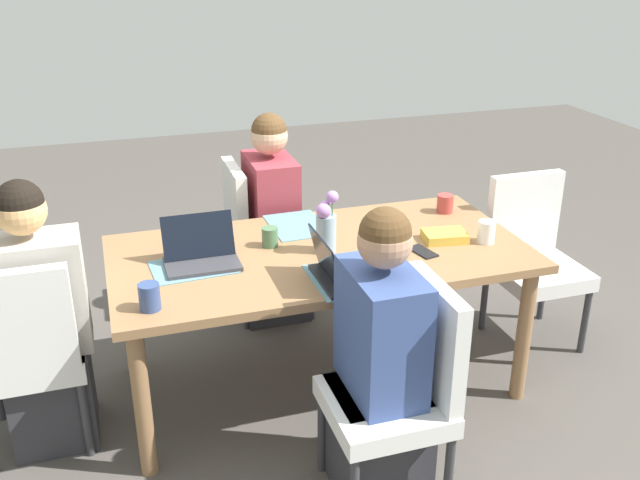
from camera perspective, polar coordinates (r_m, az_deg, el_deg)
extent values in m
plane|color=#4C4742|center=(3.64, 0.00, -11.25)|extent=(10.00, 10.00, 0.00)
cube|color=olive|center=(3.29, 0.00, -1.12)|extent=(1.90, 0.96, 0.04)
cylinder|color=olive|center=(3.00, -14.00, -12.55)|extent=(0.07, 0.07, 0.68)
cylinder|color=olive|center=(3.49, 15.95, -7.27)|extent=(0.07, 0.07, 0.68)
cylinder|color=olive|center=(3.68, -15.04, -5.47)|extent=(0.07, 0.07, 0.68)
cylinder|color=olive|center=(4.09, 9.98, -1.97)|extent=(0.07, 0.07, 0.68)
cube|color=silver|center=(3.31, -22.04, -8.67)|extent=(0.44, 0.44, 0.08)
cube|color=silver|center=(3.01, -22.96, -6.22)|extent=(0.42, 0.06, 0.45)
cylinder|color=#333338|center=(3.57, -18.29, -9.85)|extent=(0.04, 0.04, 0.37)
cylinder|color=#333338|center=(3.25, -18.19, -13.40)|extent=(0.04, 0.04, 0.37)
cube|color=#2D2D33|center=(3.40, -20.55, -11.22)|extent=(0.34, 0.36, 0.45)
cube|color=#B7B2A8|center=(3.16, -21.75, -4.07)|extent=(0.40, 0.24, 0.50)
sphere|color=#E3AA6A|center=(3.02, -22.78, 2.19)|extent=(0.20, 0.20, 0.20)
sphere|color=black|center=(3.01, -22.87, 2.72)|extent=(0.19, 0.19, 0.19)
cube|color=silver|center=(4.13, -4.02, -0.41)|extent=(0.44, 0.44, 0.08)
cube|color=silver|center=(3.99, -6.78, 2.74)|extent=(0.06, 0.42, 0.45)
cylinder|color=#333338|center=(4.43, -2.15, -1.83)|extent=(0.04, 0.04, 0.37)
cylinder|color=#333338|center=(4.10, -0.71, -3.99)|extent=(0.04, 0.04, 0.37)
cylinder|color=#333338|center=(4.35, -6.98, -2.47)|extent=(0.04, 0.04, 0.37)
cylinder|color=#333338|center=(4.02, -5.91, -4.72)|extent=(0.04, 0.04, 0.37)
cube|color=#2D2D33|center=(4.15, -3.75, -3.07)|extent=(0.36, 0.34, 0.45)
cube|color=#93333D|center=(3.96, -3.93, 3.10)|extent=(0.24, 0.40, 0.50)
sphere|color=tan|center=(3.85, -4.08, 8.27)|extent=(0.20, 0.20, 0.20)
sphere|color=#51381E|center=(3.84, -4.09, 8.70)|extent=(0.19, 0.19, 0.19)
cube|color=silver|center=(2.80, 5.19, -13.06)|extent=(0.44, 0.44, 0.08)
cube|color=silver|center=(2.72, 9.11, -7.73)|extent=(0.06, 0.42, 0.45)
cylinder|color=#333338|center=(3.02, 0.15, -15.15)|extent=(0.04, 0.04, 0.37)
cylinder|color=#333338|center=(2.88, 10.22, -17.98)|extent=(0.04, 0.04, 0.37)
cylinder|color=#333338|center=(3.14, 6.97, -13.73)|extent=(0.04, 0.04, 0.37)
cube|color=#2D2D33|center=(2.96, 4.59, -15.29)|extent=(0.36, 0.34, 0.45)
cube|color=#384C84|center=(2.69, 4.92, -7.35)|extent=(0.24, 0.40, 0.50)
sphere|color=tan|center=(2.52, 5.20, -0.09)|extent=(0.20, 0.20, 0.20)
sphere|color=#51381E|center=(2.51, 5.23, 0.54)|extent=(0.19, 0.19, 0.19)
cube|color=silver|center=(3.96, 17.00, -2.51)|extent=(0.44, 0.44, 0.08)
cube|color=silver|center=(4.00, 15.95, 2.03)|extent=(0.42, 0.06, 0.45)
cylinder|color=#333338|center=(4.03, 20.37, -6.11)|extent=(0.04, 0.04, 0.37)
cylinder|color=#333338|center=(3.82, 15.80, -7.13)|extent=(0.04, 0.04, 0.37)
cylinder|color=#333338|center=(4.29, 17.37, -3.81)|extent=(0.04, 0.04, 0.37)
cylinder|color=#333338|center=(4.10, 12.97, -4.63)|extent=(0.04, 0.04, 0.37)
cylinder|color=#8EA8B7|center=(3.24, 0.48, 0.53)|extent=(0.09, 0.09, 0.18)
sphere|color=#B27AC6|center=(3.18, 0.99, 3.46)|extent=(0.06, 0.06, 0.06)
cylinder|color=#477A3D|center=(3.19, 0.99, 2.72)|extent=(0.01, 0.01, 0.09)
sphere|color=#B27AC6|center=(3.20, 0.39, 2.76)|extent=(0.05, 0.05, 0.05)
cylinder|color=#477A3D|center=(3.20, 0.39, 2.38)|extent=(0.01, 0.01, 0.05)
sphere|color=#B27AC6|center=(3.18, 0.29, 2.35)|extent=(0.07, 0.07, 0.07)
cylinder|color=#477A3D|center=(3.18, 0.29, 2.09)|extent=(0.01, 0.01, 0.03)
cube|color=slate|center=(3.16, -10.05, -2.14)|extent=(0.38, 0.28, 0.00)
cube|color=slate|center=(3.56, -1.85, 1.19)|extent=(0.27, 0.37, 0.00)
cube|color=slate|center=(3.01, 1.89, -3.12)|extent=(0.26, 0.36, 0.00)
cube|color=#38383D|center=(3.16, -9.37, -1.88)|extent=(0.32, 0.22, 0.02)
cube|color=black|center=(3.19, -9.71, 0.33)|extent=(0.31, 0.08, 0.19)
cube|color=black|center=(3.00, 1.98, -3.07)|extent=(0.22, 0.32, 0.02)
cube|color=black|center=(2.93, 0.44, -1.46)|extent=(0.06, 0.31, 0.20)
cylinder|color=#AD3D38|center=(3.78, 9.94, 2.88)|extent=(0.09, 0.09, 0.09)
cylinder|color=#47704C|center=(3.32, -4.01, 0.25)|extent=(0.08, 0.08, 0.09)
cylinder|color=white|center=(3.44, 13.13, 0.64)|extent=(0.08, 0.08, 0.11)
cylinder|color=#33477A|center=(2.83, -13.45, -4.43)|extent=(0.08, 0.08, 0.11)
cube|color=gold|center=(3.43, 9.92, 0.31)|extent=(0.22, 0.17, 0.04)
cube|color=black|center=(3.29, 8.19, -0.92)|extent=(0.10, 0.16, 0.01)
cube|color=silver|center=(3.31, 4.65, -0.61)|extent=(0.09, 0.16, 0.01)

